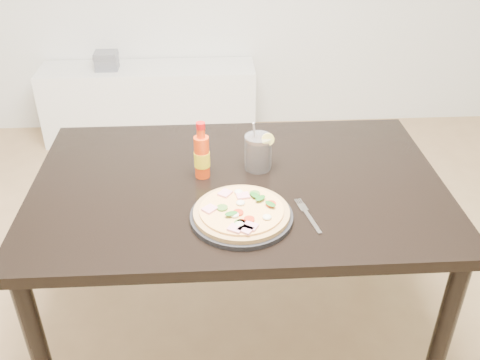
{
  "coord_description": "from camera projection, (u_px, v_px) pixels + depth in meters",
  "views": [
    {
      "loc": [
        -0.39,
        -1.29,
        1.72
      ],
      "look_at": [
        -0.3,
        0.13,
        0.83
      ],
      "focal_mm": 40.0,
      "sensor_mm": 36.0,
      "label": 1
    }
  ],
  "objects": [
    {
      "name": "cd_stack",
      "position": [
        106.0,
        61.0,
        3.42
      ],
      "size": [
        0.14,
        0.12,
        0.11
      ],
      "color": "slate",
      "rests_on": "media_console"
    },
    {
      "name": "dining_table",
      "position": [
        238.0,
        201.0,
        1.87
      ],
      "size": [
        1.4,
        0.9,
        0.75
      ],
      "color": "black",
      "rests_on": "ground"
    },
    {
      "name": "media_console",
      "position": [
        150.0,
        103.0,
        3.61
      ],
      "size": [
        1.4,
        0.34,
        0.5
      ],
      "primitive_type": "cube",
      "color": "white",
      "rests_on": "ground"
    },
    {
      "name": "plate",
      "position": [
        241.0,
        217.0,
        1.64
      ],
      "size": [
        0.32,
        0.32,
        0.02
      ],
      "primitive_type": "cylinder",
      "color": "black",
      "rests_on": "dining_table"
    },
    {
      "name": "hot_sauce_bottle",
      "position": [
        202.0,
        156.0,
        1.81
      ],
      "size": [
        0.07,
        0.07,
        0.2
      ],
      "rotation": [
        0.0,
        0.0,
        0.4
      ],
      "color": "#ED3F0D",
      "rests_on": "dining_table"
    },
    {
      "name": "cola_cup",
      "position": [
        258.0,
        153.0,
        1.87
      ],
      "size": [
        0.1,
        0.1,
        0.19
      ],
      "rotation": [
        0.0,
        0.0,
        0.36
      ],
      "color": "black",
      "rests_on": "dining_table"
    },
    {
      "name": "fork",
      "position": [
        307.0,
        215.0,
        1.66
      ],
      "size": [
        0.06,
        0.19,
        0.0
      ],
      "rotation": [
        0.0,
        0.0,
        0.22
      ],
      "color": "silver",
      "rests_on": "dining_table"
    },
    {
      "name": "pizza",
      "position": [
        242.0,
        212.0,
        1.63
      ],
      "size": [
        0.3,
        0.3,
        0.03
      ],
      "color": "tan",
      "rests_on": "plate"
    }
  ]
}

